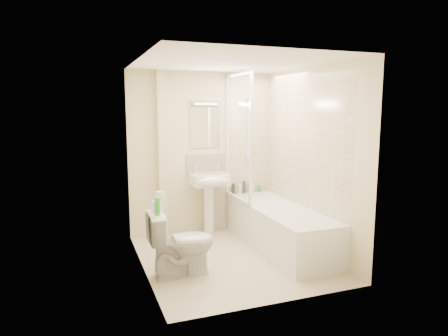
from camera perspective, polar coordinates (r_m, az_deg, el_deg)
name	(u,v)px	position (r m, az deg, el deg)	size (l,w,h in m)	color
floor	(232,258)	(5.16, 1.16, -12.71)	(2.50, 2.50, 0.00)	beige
wall_back	(202,153)	(6.02, -3.17, 2.15)	(2.20, 0.02, 2.40)	beige
wall_left	(141,169)	(4.57, -11.74, -0.07)	(0.02, 2.50, 2.40)	beige
wall_right	(310,160)	(5.35, 12.23, 1.16)	(0.02, 2.50, 2.40)	beige
ceiling	(233,62)	(4.83, 1.25, 14.84)	(2.20, 2.50, 0.02)	white
tile_back	(248,137)	(6.25, 3.45, 4.46)	(0.70, 0.01, 1.75)	beige
tile_right	(303,142)	(5.46, 11.26, 3.71)	(0.01, 2.10, 1.75)	beige
pipe_boxing	(162,155)	(5.81, -8.84, 1.83)	(0.12, 0.12, 2.40)	beige
splashback	(205,164)	(6.05, -2.68, 0.56)	(0.60, 0.01, 0.30)	beige
mirror	(205,128)	(6.00, -2.71, 5.77)	(0.46, 0.01, 0.60)	white
strip_light	(205,103)	(5.97, -2.67, 9.31)	(0.42, 0.07, 0.07)	silver
bathtub	(279,226)	(5.51, 7.88, -8.22)	(0.70, 2.10, 0.55)	white
shower_screen	(238,138)	(5.71, 2.01, 4.33)	(0.04, 0.92, 1.80)	white
shower_fixture	(249,129)	(6.20, 3.61, 5.54)	(0.10, 0.16, 0.99)	white
pedestal_sink	(210,186)	(5.89, -1.99, -2.65)	(0.54, 0.49, 1.03)	white
bottle_black_a	(233,189)	(6.18, 1.32, -3.00)	(0.06, 0.06, 0.16)	black
bottle_white_a	(240,189)	(6.23, 2.28, -3.00)	(0.06, 0.06, 0.15)	white
bottle_black_b	(244,187)	(6.25, 2.89, -2.75)	(0.05, 0.05, 0.19)	black
bottle_blue	(250,188)	(6.29, 3.71, -2.90)	(0.06, 0.06, 0.14)	navy
bottle_cream	(252,188)	(6.31, 4.08, -2.86)	(0.05, 0.05, 0.15)	#F2EABB
bottle_green	(260,189)	(6.37, 5.10, -2.98)	(0.06, 0.06, 0.10)	green
toilet	(181,243)	(4.58, -6.11, -10.57)	(0.73, 0.42, 0.75)	white
toilet_roll_lower	(157,206)	(4.48, -9.52, -5.35)	(0.12, 0.12, 0.11)	white
toilet_roll_upper	(160,196)	(4.45, -9.09, -4.01)	(0.10, 0.10, 0.11)	white
green_bottle	(157,207)	(4.29, -9.52, -5.45)	(0.06, 0.06, 0.19)	green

